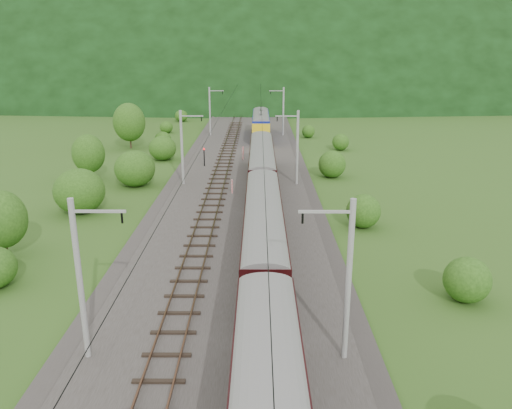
{
  "coord_description": "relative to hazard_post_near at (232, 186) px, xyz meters",
  "views": [
    {
      "loc": [
        2.05,
        -20.82,
        14.6
      ],
      "look_at": [
        1.85,
        17.19,
        2.6
      ],
      "focal_mm": 35.0,
      "sensor_mm": 36.0,
      "label": 1
    }
  ],
  "objects": [
    {
      "name": "railbed",
      "position": [
        0.67,
        -18.32,
        -0.88
      ],
      "size": [
        14.0,
        220.0,
        0.3
      ],
      "primitive_type": "cube",
      "color": "#38332D",
      "rests_on": "ground"
    },
    {
      "name": "vegetation_left",
      "position": [
        -13.87,
        -13.55,
        1.33
      ],
      "size": [
        10.57,
        145.45,
        6.81
      ],
      "color": "#224713",
      "rests_on": "ground"
    },
    {
      "name": "ground",
      "position": [
        0.67,
        -28.32,
        -1.03
      ],
      "size": [
        600.0,
        600.0,
        0.0
      ],
      "primitive_type": "plane",
      "color": "#34541A",
      "rests_on": "ground"
    },
    {
      "name": "mountain_main",
      "position": [
        0.67,
        231.68,
        -1.03
      ],
      "size": [
        504.0,
        360.0,
        244.0
      ],
      "primitive_type": "ellipsoid",
      "color": "black",
      "rests_on": "ground"
    },
    {
      "name": "mountain_ridge",
      "position": [
        -119.33,
        271.68,
        -1.03
      ],
      "size": [
        336.0,
        280.0,
        132.0
      ],
      "primitive_type": "ellipsoid",
      "color": "black",
      "rests_on": "ground"
    },
    {
      "name": "vegetation_right",
      "position": [
        12.41,
        -11.46,
        0.27
      ],
      "size": [
        7.19,
        106.16,
        3.04
      ],
      "color": "#224713",
      "rests_on": "ground"
    },
    {
      "name": "track_right",
      "position": [
        3.07,
        -18.32,
        -0.66
      ],
      "size": [
        2.4,
        220.0,
        0.27
      ],
      "color": "#503322",
      "rests_on": "railbed"
    },
    {
      "name": "track_left",
      "position": [
        -1.73,
        -18.32,
        -0.66
      ],
      "size": [
        2.4,
        220.0,
        0.27
      ],
      "color": "#503322",
      "rests_on": "railbed"
    },
    {
      "name": "catenary_left",
      "position": [
        -5.46,
        3.68,
        3.47
      ],
      "size": [
        2.54,
        192.28,
        8.0
      ],
      "color": "gray",
      "rests_on": "railbed"
    },
    {
      "name": "hazard_post_far",
      "position": [
        0.64,
        16.24,
        0.12
      ],
      "size": [
        0.18,
        0.18,
        1.71
      ],
      "primitive_type": "cylinder",
      "color": "red",
      "rests_on": "railbed"
    },
    {
      "name": "signal",
      "position": [
        -4.14,
        12.36,
        0.61
      ],
      "size": [
        0.25,
        0.25,
        2.28
      ],
      "color": "black",
      "rests_on": "railbed"
    },
    {
      "name": "catenary_right",
      "position": [
        6.79,
        3.68,
        3.47
      ],
      "size": [
        2.54,
        192.28,
        8.0
      ],
      "color": "gray",
      "rests_on": "railbed"
    },
    {
      "name": "hazard_post_near",
      "position": [
        0.0,
        0.0,
        0.0
      ],
      "size": [
        0.16,
        0.16,
        1.47
      ],
      "primitive_type": "cylinder",
      "color": "red",
      "rests_on": "railbed"
    },
    {
      "name": "overhead_wires",
      "position": [
        0.67,
        -18.32,
        6.07
      ],
      "size": [
        4.83,
        198.0,
        0.03
      ],
      "color": "black",
      "rests_on": "ground"
    }
  ]
}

